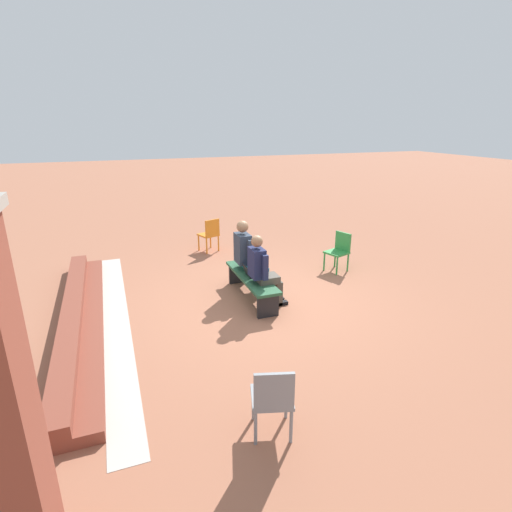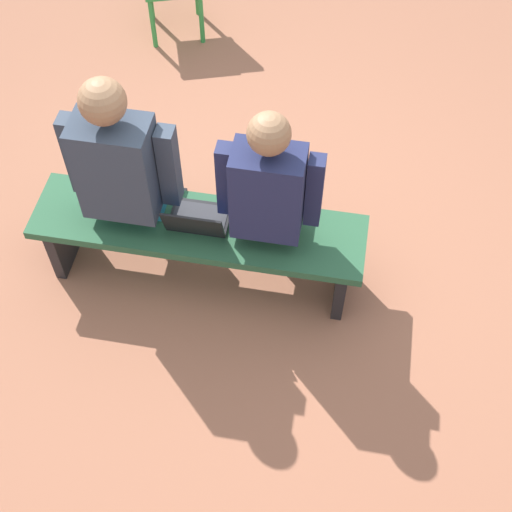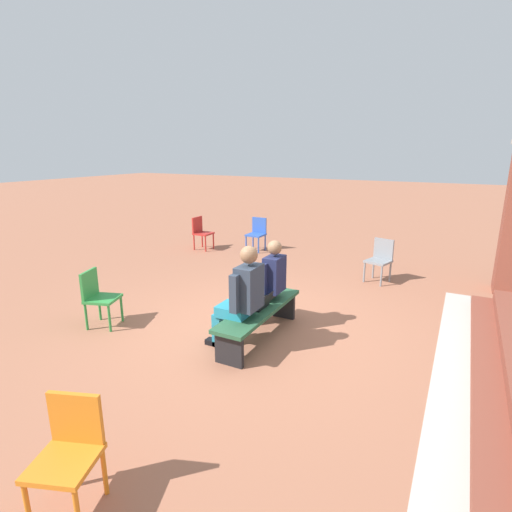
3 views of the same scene
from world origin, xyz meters
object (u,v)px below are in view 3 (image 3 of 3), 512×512
object	(u,v)px
plastic_chair_near_bench_left	(201,231)
plastic_chair_far_left	(257,232)
person_adult	(241,295)
person_student	(268,281)
laptop	(260,304)
plastic_chair_by_pillar	(380,258)
plastic_chair_far_right	(70,447)
plastic_chair_foreground	(98,295)
bench	(260,314)

from	to	relation	value
plastic_chair_near_bench_left	plastic_chair_far_left	size ratio (longest dim) A/B	1.00
plastic_chair_near_bench_left	person_adult	bearing A→B (deg)	40.56
person_student	laptop	xyz separation A→B (m)	(0.38, 0.08, -0.20)
person_adult	person_student	bearing A→B (deg)	179.63
person_adult	plastic_chair_by_pillar	size ratio (longest dim) A/B	1.66
person_adult	laptop	size ratio (longest dim) A/B	4.36
person_student	person_adult	xyz separation A→B (m)	(0.75, -0.00, 0.03)
plastic_chair_far_right	plastic_chair_foreground	world-z (taller)	same
bench	plastic_chair_far_left	xyz separation A→B (m)	(-4.41, -2.33, 0.13)
plastic_chair_far_right	plastic_chair_by_pillar	xyz separation A→B (m)	(-6.29, 0.95, 0.00)
plastic_chair_by_pillar	plastic_chair_far_left	bearing A→B (deg)	-108.69
laptop	person_adult	bearing A→B (deg)	-12.52
plastic_chair_foreground	plastic_chair_far_left	distance (m)	5.13
person_student	plastic_chair_by_pillar	bearing A→B (deg)	160.53
person_student	plastic_chair_foreground	distance (m)	2.49
plastic_chair_far_left	plastic_chair_by_pillar	xyz separation A→B (m)	(1.11, 3.29, 0.00)
bench	laptop	bearing A→B (deg)	106.47
laptop	plastic_chair_far_left	distance (m)	4.99
person_adult	plastic_chair_far_right	size ratio (longest dim) A/B	1.66
plastic_chair_far_right	plastic_chair_by_pillar	bearing A→B (deg)	171.42
bench	plastic_chair_foreground	xyz separation A→B (m)	(0.72, -2.29, 0.13)
plastic_chair_far_right	plastic_chair_far_left	xyz separation A→B (m)	(-7.40, -2.34, 0.00)
plastic_chair_far_right	bench	bearing A→B (deg)	-179.69
bench	person_adult	world-z (taller)	person_adult
person_student	laptop	bearing A→B (deg)	11.65
bench	plastic_chair_foreground	size ratio (longest dim) A/B	2.14
plastic_chair_near_bench_left	plastic_chair_foreground	size ratio (longest dim) A/B	1.00
bench	plastic_chair_by_pillar	distance (m)	3.44
person_adult	plastic_chair_by_pillar	distance (m)	3.82
laptop	plastic_chair_near_bench_left	distance (m)	5.34
person_adult	plastic_chair_near_bench_left	distance (m)	5.57
person_adult	plastic_chair_far_left	distance (m)	5.29
plastic_chair_by_pillar	person_adult	bearing A→B (deg)	-15.78
bench	plastic_chair_far_right	bearing A→B (deg)	0.31
plastic_chair_far_left	plastic_chair_by_pillar	size ratio (longest dim) A/B	1.00
plastic_chair_far_left	plastic_chair_far_right	bearing A→B (deg)	17.56
plastic_chair_foreground	plastic_chair_by_pillar	xyz separation A→B (m)	(-4.02, 3.25, 0.00)
person_student	plastic_chair_near_bench_left	bearing A→B (deg)	-133.84
plastic_chair_far_right	plastic_chair_by_pillar	size ratio (longest dim) A/B	1.00
person_student	plastic_chair_foreground	xyz separation A→B (m)	(1.10, -2.22, -0.22)
bench	plastic_chair_foreground	world-z (taller)	plastic_chair_foreground
plastic_chair_foreground	laptop	bearing A→B (deg)	107.44
bench	plastic_chair_far_left	bearing A→B (deg)	-152.19
plastic_chair_far_right	plastic_chair_far_left	bearing A→B (deg)	-162.44
plastic_chair_far_right	plastic_chair_near_bench_left	bearing A→B (deg)	-151.61
plastic_chair_far_right	plastic_chair_foreground	xyz separation A→B (m)	(-2.27, -2.30, 0.00)
person_adult	plastic_chair_foreground	world-z (taller)	person_adult
person_student	laptop	world-z (taller)	person_student
person_student	plastic_chair_by_pillar	size ratio (longest dim) A/B	1.56
bench	plastic_chair_far_left	distance (m)	4.99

